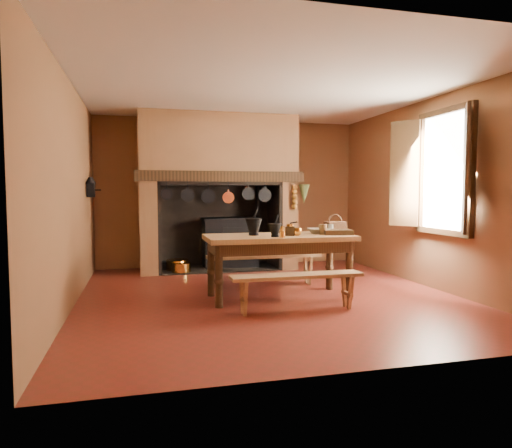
{
  "coord_description": "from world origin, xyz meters",
  "views": [
    {
      "loc": [
        -1.67,
        -5.96,
        1.42
      ],
      "look_at": [
        -0.09,
        0.3,
        0.97
      ],
      "focal_mm": 32.0,
      "sensor_mm": 36.0,
      "label": 1
    }
  ],
  "objects_px": {
    "iron_range": "(231,242)",
    "coffee_grinder": "(290,230)",
    "work_table": "(279,245)",
    "bench_front": "(297,283)",
    "mixing_bowl": "(319,231)",
    "wicker_basket": "(335,227)"
  },
  "relations": [
    {
      "from": "work_table",
      "to": "bench_front",
      "type": "bearing_deg",
      "value": -90.0
    },
    {
      "from": "mixing_bowl",
      "to": "iron_range",
      "type": "bearing_deg",
      "value": 106.28
    },
    {
      "from": "iron_range",
      "to": "coffee_grinder",
      "type": "distance_m",
      "value": 2.76
    },
    {
      "from": "bench_front",
      "to": "wicker_basket",
      "type": "relative_size",
      "value": 5.64
    },
    {
      "from": "iron_range",
      "to": "work_table",
      "type": "bearing_deg",
      "value": -86.65
    },
    {
      "from": "iron_range",
      "to": "mixing_bowl",
      "type": "bearing_deg",
      "value": -73.72
    },
    {
      "from": "iron_range",
      "to": "coffee_grinder",
      "type": "xyz_separation_m",
      "value": [
        0.27,
        -2.72,
        0.43
      ]
    },
    {
      "from": "mixing_bowl",
      "to": "wicker_basket",
      "type": "distance_m",
      "value": 0.31
    },
    {
      "from": "iron_range",
      "to": "mixing_bowl",
      "type": "xyz_separation_m",
      "value": [
        0.74,
        -2.55,
        0.4
      ]
    },
    {
      "from": "work_table",
      "to": "iron_range",
      "type": "bearing_deg",
      "value": 93.35
    },
    {
      "from": "bench_front",
      "to": "coffee_grinder",
      "type": "relative_size",
      "value": 8.52
    },
    {
      "from": "iron_range",
      "to": "wicker_basket",
      "type": "height_order",
      "value": "iron_range"
    },
    {
      "from": "iron_range",
      "to": "mixing_bowl",
      "type": "relative_size",
      "value": 5.28
    },
    {
      "from": "iron_range",
      "to": "bench_front",
      "type": "distance_m",
      "value": 3.35
    },
    {
      "from": "iron_range",
      "to": "wicker_basket",
      "type": "relative_size",
      "value": 5.65
    },
    {
      "from": "mixing_bowl",
      "to": "bench_front",
      "type": "bearing_deg",
      "value": -126.47
    },
    {
      "from": "wicker_basket",
      "to": "mixing_bowl",
      "type": "bearing_deg",
      "value": -164.14
    },
    {
      "from": "coffee_grinder",
      "to": "mixing_bowl",
      "type": "xyz_separation_m",
      "value": [
        0.47,
        0.17,
        -0.03
      ]
    },
    {
      "from": "bench_front",
      "to": "coffee_grinder",
      "type": "height_order",
      "value": "coffee_grinder"
    },
    {
      "from": "work_table",
      "to": "bench_front",
      "type": "xyz_separation_m",
      "value": [
        0.0,
        -0.73,
        -0.38
      ]
    },
    {
      "from": "coffee_grinder",
      "to": "bench_front",
      "type": "bearing_deg",
      "value": -79.65
    },
    {
      "from": "bench_front",
      "to": "mixing_bowl",
      "type": "relative_size",
      "value": 5.27
    }
  ]
}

